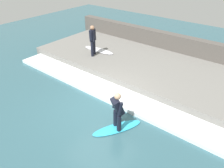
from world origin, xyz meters
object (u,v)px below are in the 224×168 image
surfboard_waiting_near (99,50)px  surfer_riding (117,109)px  surfboard_riding (117,128)px  surfer_waiting_near (93,39)px

surfboard_waiting_near → surfer_riding: bearing=-132.6°
surfer_riding → surfboard_riding: bearing=0.0°
surfer_riding → surfer_waiting_near: surfer_waiting_near is taller
surfboard_riding → surfboard_waiting_near: bearing=47.4°
surfer_riding → surfer_waiting_near: 5.44m
surfer_waiting_near → surfboard_waiting_near: bearing=16.4°
surfboard_riding → surfer_waiting_near: surfer_waiting_near is taller
surfboard_waiting_near → surfer_waiting_near: bearing=-163.6°
surfer_waiting_near → surfboard_riding: bearing=-128.9°
surfer_waiting_near → surfer_riding: bearing=-128.9°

